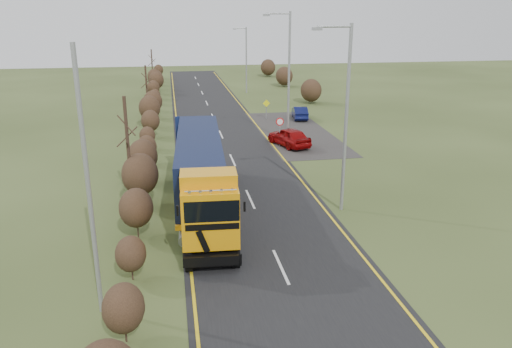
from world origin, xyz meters
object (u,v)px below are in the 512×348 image
Objects in this scene: lorry at (201,172)px; speed_sign at (280,126)px; car_blue_sedan at (300,113)px; car_red_hatchback at (289,137)px; streetlight_near at (344,112)px.

speed_sign is (7.00, 12.72, -0.63)m from lorry.
lorry reaches higher than car_blue_sedan.
streetlight_near reaches higher than car_red_hatchback.
car_blue_sedan is 0.39× the size of streetlight_near.
car_red_hatchback is 14.30m from streetlight_near.
car_blue_sedan is 1.65× the size of speed_sign.
streetlight_near is 14.22m from speed_sign.
lorry reaches higher than car_red_hatchback.
lorry is 14.53m from speed_sign.
lorry is 1.46× the size of streetlight_near.
car_blue_sedan is at bearing -128.11° from car_red_hatchback.
car_red_hatchback is 1.12m from speed_sign.
speed_sign reaches higher than car_blue_sedan.
speed_sign reaches higher than car_red_hatchback.
car_blue_sedan is at bearing 66.66° from lorry.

